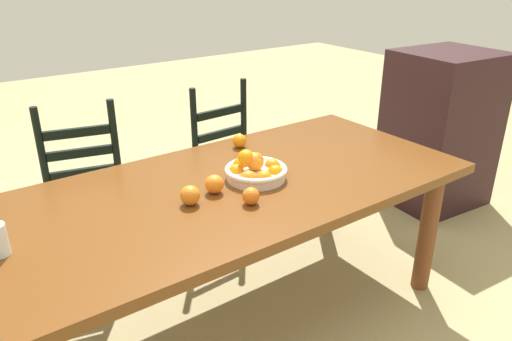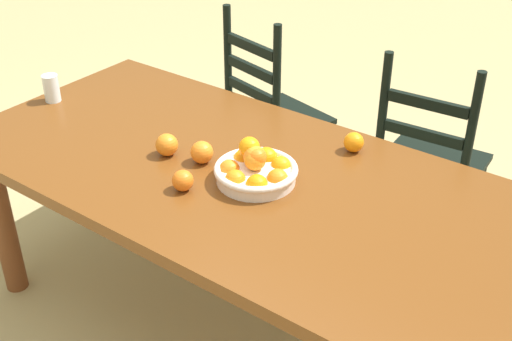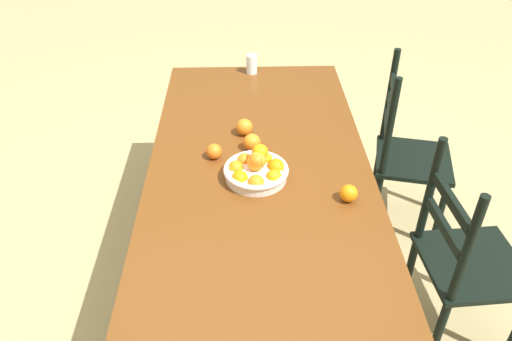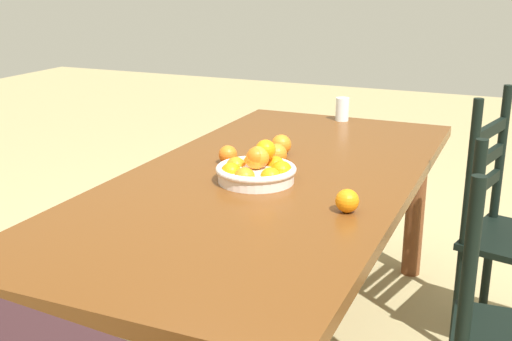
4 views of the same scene
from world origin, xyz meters
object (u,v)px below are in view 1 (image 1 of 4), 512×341
at_px(cabinet, 440,129).
at_px(fruit_bowl, 255,170).
at_px(dining_table, 238,201).
at_px(orange_loose_1, 251,196).
at_px(chair_near_window, 86,194).
at_px(orange_loose_0, 239,141).
at_px(orange_loose_2, 214,184).
at_px(orange_loose_3, 190,195).
at_px(chair_by_cabinet, 209,162).

bearing_deg(cabinet, fruit_bowl, -166.61).
distance_m(dining_table, cabinet, 1.86).
bearing_deg(orange_loose_1, chair_near_window, 109.79).
bearing_deg(cabinet, dining_table, -167.50).
xyz_separation_m(chair_near_window, fruit_bowl, (0.52, -0.83, 0.30)).
distance_m(dining_table, orange_loose_1, 0.25).
bearing_deg(fruit_bowl, dining_table, 168.90).
distance_m(cabinet, fruit_bowl, 1.79).
relative_size(chair_near_window, orange_loose_1, 14.25).
height_order(orange_loose_0, orange_loose_2, orange_loose_2).
height_order(orange_loose_0, orange_loose_3, orange_loose_3).
relative_size(chair_by_cabinet, orange_loose_1, 13.87).
bearing_deg(dining_table, fruit_bowl, -11.10).
bearing_deg(orange_loose_0, orange_loose_3, -141.23).
height_order(cabinet, orange_loose_1, cabinet).
distance_m(chair_near_window, fruit_bowl, 1.02).
relative_size(orange_loose_0, orange_loose_1, 1.02).
xyz_separation_m(chair_by_cabinet, fruit_bowl, (-0.26, -0.87, 0.32)).
bearing_deg(orange_loose_1, chair_by_cabinet, 68.34).
relative_size(fruit_bowl, orange_loose_3, 3.48).
distance_m(chair_near_window, orange_loose_2, 0.94).
bearing_deg(chair_by_cabinet, dining_table, 63.95).
bearing_deg(dining_table, orange_loose_0, 54.75).
bearing_deg(orange_loose_2, orange_loose_0, 44.85).
bearing_deg(dining_table, orange_loose_1, -109.17).
relative_size(chair_near_window, orange_loose_2, 12.68).
distance_m(fruit_bowl, orange_loose_1, 0.24).
distance_m(dining_table, fruit_bowl, 0.16).
relative_size(dining_table, chair_by_cabinet, 2.13).
distance_m(cabinet, orange_loose_2, 2.01).
height_order(dining_table, fruit_bowl, fruit_bowl).
height_order(chair_by_cabinet, cabinet, cabinet).
xyz_separation_m(dining_table, orange_loose_3, (-0.27, -0.06, 0.13)).
distance_m(chair_by_cabinet, cabinet, 1.61).
relative_size(dining_table, fruit_bowl, 7.46).
height_order(dining_table, chair_near_window, chair_near_window).
xyz_separation_m(dining_table, orange_loose_1, (-0.07, -0.20, 0.13)).
relative_size(dining_table, chair_near_window, 2.07).
distance_m(fruit_bowl, orange_loose_3, 0.36).
height_order(dining_table, orange_loose_3, orange_loose_3).
distance_m(cabinet, orange_loose_3, 2.14).
bearing_deg(chair_near_window, chair_by_cabinet, -163.49).
distance_m(fruit_bowl, orange_loose_2, 0.22).
distance_m(dining_table, orange_loose_0, 0.45).
xyz_separation_m(dining_table, fruit_bowl, (0.08, -0.02, 0.13)).
height_order(dining_table, orange_loose_0, orange_loose_0).
xyz_separation_m(cabinet, orange_loose_2, (-1.97, -0.27, 0.23)).
xyz_separation_m(dining_table, chair_by_cabinet, (0.35, 0.85, -0.18)).
bearing_deg(cabinet, orange_loose_1, -161.92).
height_order(dining_table, orange_loose_2, orange_loose_2).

